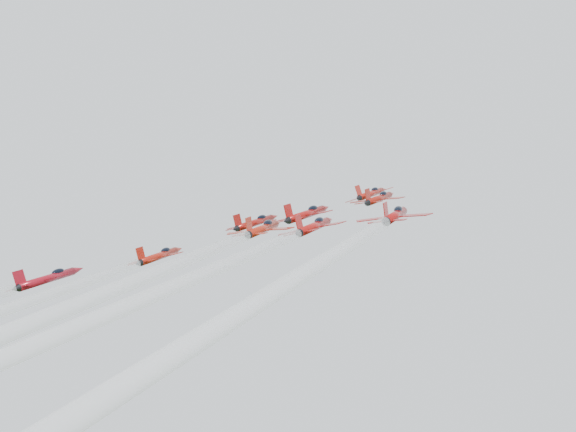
% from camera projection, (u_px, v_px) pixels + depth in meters
% --- Properties ---
extents(jet_lead, '(9.61, 12.49, 7.28)m').
position_uv_depth(jet_lead, '(371.00, 193.00, 145.21)').
color(jet_lead, '#AC1A10').
extents(jet_row2_left, '(9.76, 12.68, 7.39)m').
position_uv_depth(jet_row2_left, '(256.00, 222.00, 135.92)').
color(jet_row2_left, maroon).
extents(jet_row2_center, '(10.54, 13.69, 7.98)m').
position_uv_depth(jet_row2_center, '(307.00, 214.00, 127.54)').
color(jet_row2_center, '#A0110F').
extents(jet_row2_right, '(9.13, 11.86, 6.91)m').
position_uv_depth(jet_row2_right, '(379.00, 198.00, 126.31)').
color(jet_row2_right, '#9C190E').
extents(jet_center, '(10.30, 99.40, 53.15)m').
position_uv_depth(jet_center, '(16.00, 318.00, 71.07)').
color(jet_center, '#B02210').
extents(jet_rear_right, '(9.06, 87.43, 46.75)m').
position_uv_depth(jet_rear_right, '(89.00, 318.00, 59.69)').
color(jet_rear_right, '#A81210').
extents(jet_rear_farright, '(8.63, 83.29, 44.54)m').
position_uv_depth(jet_rear_farright, '(205.00, 309.00, 51.37)').
color(jet_rear_farright, '#A4100F').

